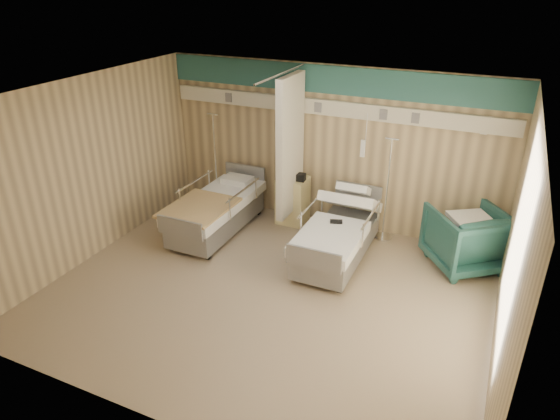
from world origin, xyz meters
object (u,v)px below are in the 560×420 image
object	(u,v)px
bedside_cabinet	(293,200)
iv_stand_left	(217,190)
visitor_armchair	(466,238)
iv_stand_right	(384,218)
bed_left	(217,215)
bed_right	(337,241)

from	to	relation	value
bedside_cabinet	iv_stand_left	distance (m)	1.53
visitor_armchair	iv_stand_left	bearing A→B (deg)	-39.93
bedside_cabinet	iv_stand_right	distance (m)	1.65
visitor_armchair	iv_stand_left	xyz separation A→B (m)	(-4.53, 0.22, -0.10)
visitor_armchair	iv_stand_left	world-z (taller)	iv_stand_left
bed_left	iv_stand_left	distance (m)	0.95
iv_stand_right	iv_stand_left	size ratio (longest dim) A/B	0.96
iv_stand_right	bed_left	bearing A→B (deg)	-160.05
bed_left	visitor_armchair	bearing A→B (deg)	8.43
bed_left	bedside_cabinet	distance (m)	1.39
bed_left	visitor_armchair	world-z (taller)	visitor_armchair
bed_left	iv_stand_right	xyz separation A→B (m)	(2.70, 0.98, 0.05)
iv_stand_right	iv_stand_left	distance (m)	3.18
bedside_cabinet	iv_stand_left	xyz separation A→B (m)	(-1.53, -0.08, -0.04)
bedside_cabinet	visitor_armchair	world-z (taller)	visitor_armchair
bed_right	iv_stand_left	size ratio (longest dim) A/B	1.16
bed_right	visitor_armchair	world-z (taller)	visitor_armchair
visitor_armchair	iv_stand_right	xyz separation A→B (m)	(-1.35, 0.38, -0.11)
bed_left	bedside_cabinet	size ratio (longest dim) A/B	2.54
bed_left	visitor_armchair	xyz separation A→B (m)	(4.05, 0.60, 0.16)
bed_right	bedside_cabinet	size ratio (longest dim) A/B	2.54
bedside_cabinet	visitor_armchair	bearing A→B (deg)	-5.71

